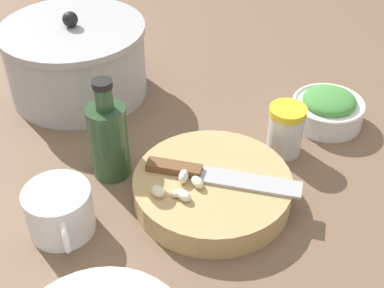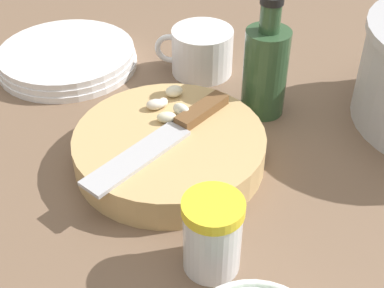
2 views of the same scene
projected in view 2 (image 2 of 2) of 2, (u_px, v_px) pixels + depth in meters
ground_plane at (213, 163)px, 0.67m from camera, size 5.00×5.00×0.00m
cutting_board at (170, 148)px, 0.66m from camera, size 0.24×0.24×0.04m
chef_knife at (170, 133)px, 0.64m from camera, size 0.10×0.23×0.01m
garlic_cloves at (169, 105)px, 0.69m from camera, size 0.07×0.06×0.02m
spice_jar at (212, 235)px, 0.52m from camera, size 0.06×0.06×0.09m
coffee_mug at (201, 51)px, 0.82m from camera, size 0.10×0.11×0.07m
plate_stack at (67, 58)px, 0.85m from camera, size 0.22×0.22×0.03m
oil_bottle at (265, 68)px, 0.72m from camera, size 0.06×0.06×0.17m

